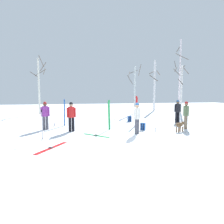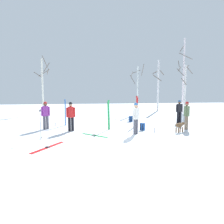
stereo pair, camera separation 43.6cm
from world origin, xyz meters
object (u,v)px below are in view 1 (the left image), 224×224
object	(u,v)px
ski_pair_planted_1	(109,115)
person_0	(178,110)
birch_tree_3	(181,89)
backpack_0	(130,119)
dog	(180,125)
ski_pair_lying_0	(96,135)
person_2	(137,116)
birch_tree_1	(135,88)
backpack_1	(143,127)
ski_poles_0	(42,124)
water_bottle_1	(54,125)
birch_tree_2	(154,85)
ski_pair_planted_2	(64,113)
birch_tree_0	(39,84)
person_3	(45,114)
person_4	(71,115)
ski_pair_lying_1	(52,148)
water_bottle_0	(155,130)
person_1	(186,113)
birch_tree_4	(180,76)
ski_pair_planted_0	(136,111)

from	to	relation	value
ski_pair_planted_1	person_0	bearing A→B (deg)	16.89
birch_tree_3	backpack_0	bearing A→B (deg)	-148.51
dog	ski_pair_lying_0	distance (m)	4.90
ski_pair_lying_0	birch_tree_3	size ratio (longest dim) A/B	0.26
person_2	backpack_0	bearing A→B (deg)	78.41
ski_pair_planted_1	birch_tree_1	bearing A→B (deg)	62.80
backpack_0	backpack_1	world-z (taller)	same
ski_poles_0	birch_tree_3	xyz separation A→B (m)	(12.76, 9.10, 1.91)
ski_pair_planted_1	water_bottle_1	world-z (taller)	ski_pair_planted_1
person_2	birch_tree_2	world-z (taller)	birch_tree_2
ski_pair_planted_2	dog	bearing A→B (deg)	-27.24
birch_tree_0	birch_tree_1	size ratio (longest dim) A/B	1.16
water_bottle_1	birch_tree_2	size ratio (longest dim) A/B	0.03
birch_tree_2	person_3	bearing A→B (deg)	-138.34
person_4	ski_poles_0	distance (m)	2.24
person_3	birch_tree_0	distance (m)	9.78
ski_pair_lying_1	water_bottle_0	world-z (taller)	water_bottle_0
person_3	birch_tree_3	distance (m)	14.58
person_2	person_3	world-z (taller)	same
ski_pair_planted_1	birch_tree_2	distance (m)	13.80
dog	ski_pair_planted_2	bearing A→B (deg)	152.76
water_bottle_0	backpack_0	bearing A→B (deg)	94.38
ski_pair_lying_0	birch_tree_3	world-z (taller)	birch_tree_3
person_1	ski_pair_lying_0	world-z (taller)	person_1
person_1	backpack_0	distance (m)	4.50
person_1	birch_tree_0	xyz separation A→B (m)	(-10.34, 10.81, 2.17)
person_4	birch_tree_1	distance (m)	11.06
person_4	ski_poles_0	xyz separation A→B (m)	(-1.35, -1.77, -0.21)
ski_poles_0	birch_tree_1	world-z (taller)	birch_tree_1
ski_pair_planted_1	backpack_1	xyz separation A→B (m)	(1.98, -0.53, -0.69)
water_bottle_1	birch_tree_4	size ratio (longest dim) A/B	0.03
ski_poles_0	birch_tree_2	distance (m)	17.48
backpack_1	ski_pair_planted_0	bearing A→B (deg)	86.57
ski_poles_0	ski_pair_planted_1	bearing A→B (deg)	27.40
ski_pair_lying_1	person_1	bearing A→B (deg)	19.37
water_bottle_1	birch_tree_0	world-z (taller)	birch_tree_0
ski_pair_lying_1	ski_pair_lying_0	bearing A→B (deg)	42.96
dog	birch_tree_2	distance (m)	13.44
backpack_0	birch_tree_1	distance (m)	6.54
person_4	water_bottle_1	world-z (taller)	person_4
ski_poles_0	birch_tree_1	distance (m)	13.29
birch_tree_3	ski_pair_planted_1	bearing A→B (deg)	-141.72
person_1	dog	size ratio (longest dim) A/B	2.09
person_2	ski_pair_lying_1	xyz separation A→B (m)	(-4.30, -1.93, -0.97)
ski_pair_lying_1	birch_tree_0	bearing A→B (deg)	100.77
water_bottle_1	ski_poles_0	bearing A→B (deg)	-92.94
dog	backpack_0	world-z (taller)	dog
ski_pair_planted_0	ski_pair_lying_0	xyz separation A→B (m)	(-3.06, -2.53, -1.00)
person_1	birch_tree_3	size ratio (longest dim) A/B	0.34
ski_pair_planted_2	ski_poles_0	world-z (taller)	ski_pair_planted_2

